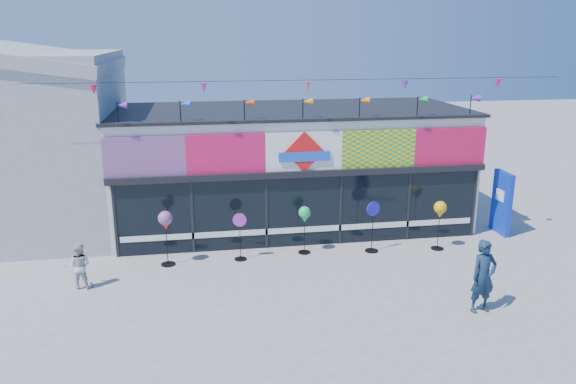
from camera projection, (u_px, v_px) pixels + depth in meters
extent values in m
plane|color=gray|center=(328.00, 291.00, 14.92)|extent=(80.00, 80.00, 0.00)
cube|color=white|center=(290.00, 167.00, 20.07)|extent=(12.00, 5.00, 4.00)
cube|color=black|center=(303.00, 211.00, 17.87)|extent=(11.60, 0.12, 2.30)
cube|color=black|center=(304.00, 173.00, 17.49)|extent=(12.00, 0.30, 0.20)
cube|color=white|center=(303.00, 229.00, 18.00)|extent=(11.40, 0.10, 0.18)
cube|color=black|center=(290.00, 110.00, 19.51)|extent=(12.20, 5.20, 0.10)
cube|color=black|center=(115.00, 221.00, 16.95)|extent=(0.08, 0.14, 2.30)
cube|color=black|center=(192.00, 217.00, 17.31)|extent=(0.08, 0.14, 2.30)
cube|color=black|center=(266.00, 213.00, 17.67)|extent=(0.08, 0.14, 2.30)
cube|color=black|center=(340.00, 209.00, 18.05)|extent=(0.08, 0.14, 2.30)
cube|color=black|center=(408.00, 206.00, 18.41)|extent=(0.08, 0.14, 2.30)
cube|color=black|center=(473.00, 203.00, 18.77)|extent=(0.08, 0.14, 2.30)
cube|color=red|center=(145.00, 157.00, 16.56)|extent=(2.40, 0.08, 1.20)
cube|color=#DC144F|center=(226.00, 154.00, 16.94)|extent=(2.40, 0.08, 1.20)
cube|color=white|center=(304.00, 151.00, 17.32)|extent=(2.40, 0.08, 1.20)
cube|color=yellow|center=(379.00, 149.00, 17.70)|extent=(2.40, 0.08, 1.20)
cube|color=#CE1343|center=(450.00, 146.00, 18.08)|extent=(2.40, 0.08, 1.20)
cube|color=red|center=(304.00, 152.00, 17.26)|extent=(1.27, 0.06, 1.27)
cube|color=blue|center=(304.00, 157.00, 17.28)|extent=(1.60, 0.05, 0.30)
cube|color=orange|center=(172.00, 223.00, 17.30)|extent=(0.78, 0.03, 0.78)
cube|color=yellow|center=(210.00, 214.00, 17.43)|extent=(0.92, 0.03, 0.92)
cube|color=#F451B7|center=(248.00, 201.00, 17.52)|extent=(0.78, 0.03, 0.78)
cube|color=#DC1445|center=(285.00, 217.00, 17.86)|extent=(0.92, 0.03, 0.92)
cube|color=green|center=(321.00, 204.00, 17.95)|extent=(0.78, 0.03, 0.78)
cube|color=#F55192|center=(357.00, 200.00, 18.11)|extent=(0.92, 0.03, 0.92)
cube|color=#188BD1|center=(391.00, 211.00, 18.41)|extent=(0.78, 0.03, 0.78)
cube|color=#FB480D|center=(425.00, 200.00, 18.51)|extent=(0.92, 0.03, 0.92)
cylinder|color=black|center=(118.00, 114.00, 16.33)|extent=(0.03, 0.03, 0.70)
cone|color=purple|center=(122.00, 105.00, 16.28)|extent=(0.30, 0.22, 0.22)
cylinder|color=black|center=(180.00, 113.00, 16.61)|extent=(0.03, 0.03, 0.70)
cone|color=blue|center=(185.00, 104.00, 16.57)|extent=(0.30, 0.22, 0.22)
cylinder|color=black|center=(244.00, 111.00, 16.91)|extent=(0.03, 0.03, 0.70)
cone|color=red|center=(249.00, 103.00, 16.87)|extent=(0.30, 0.22, 0.22)
cylinder|color=black|center=(303.00, 110.00, 17.20)|extent=(0.03, 0.03, 0.70)
cone|color=orange|center=(307.00, 102.00, 17.15)|extent=(0.30, 0.22, 0.22)
cylinder|color=black|center=(360.00, 109.00, 17.48)|extent=(0.03, 0.03, 0.70)
cone|color=orange|center=(364.00, 100.00, 17.44)|extent=(0.30, 0.22, 0.22)
cylinder|color=black|center=(417.00, 107.00, 17.78)|extent=(0.03, 0.03, 0.70)
cone|color=green|center=(422.00, 99.00, 17.74)|extent=(0.30, 0.22, 0.22)
cylinder|color=black|center=(470.00, 106.00, 18.06)|extent=(0.03, 0.03, 0.70)
cone|color=purple|center=(475.00, 98.00, 18.02)|extent=(0.30, 0.22, 0.22)
cylinder|color=black|center=(307.00, 80.00, 16.32)|extent=(16.00, 0.01, 0.01)
cone|color=#D7144D|center=(94.00, 90.00, 15.43)|extent=(0.20, 0.20, 0.28)
cone|color=#BE28BC|center=(204.00, 88.00, 15.90)|extent=(0.20, 0.20, 0.28)
cone|color=#DC496D|center=(307.00, 86.00, 16.37)|extent=(0.20, 0.20, 0.28)
cone|color=purple|center=(405.00, 85.00, 16.84)|extent=(0.20, 0.20, 0.28)
cone|color=#DE1456|center=(498.00, 83.00, 17.32)|extent=(0.20, 0.20, 0.28)
cube|color=#0B2DB2|center=(502.00, 203.00, 19.04)|extent=(0.16, 1.07, 2.15)
cube|color=white|center=(500.00, 195.00, 18.95)|extent=(0.04, 0.48, 0.38)
cylinder|color=black|center=(168.00, 264.00, 16.63)|extent=(0.42, 0.42, 0.03)
cylinder|color=black|center=(167.00, 242.00, 16.44)|extent=(0.03, 0.03, 1.37)
sphere|color=red|center=(165.00, 218.00, 16.24)|extent=(0.42, 0.42, 0.42)
cone|color=red|center=(166.00, 227.00, 16.31)|extent=(0.21, 0.21, 0.19)
cylinder|color=black|center=(241.00, 259.00, 17.02)|extent=(0.37, 0.37, 0.03)
cylinder|color=black|center=(240.00, 240.00, 16.85)|extent=(0.02, 0.02, 1.22)
cylinder|color=purple|center=(240.00, 220.00, 16.68)|extent=(0.41, 0.12, 0.41)
cylinder|color=black|center=(304.00, 252.00, 17.54)|extent=(0.38, 0.38, 0.03)
cylinder|color=black|center=(304.00, 233.00, 17.36)|extent=(0.02, 0.02, 1.25)
sphere|color=#1AAA5C|center=(305.00, 212.00, 17.18)|extent=(0.38, 0.38, 0.38)
cone|color=#1AAA5C|center=(305.00, 220.00, 17.25)|extent=(0.19, 0.19, 0.17)
cylinder|color=black|center=(371.00, 251.00, 17.66)|extent=(0.42, 0.42, 0.03)
cylinder|color=black|center=(372.00, 230.00, 17.47)|extent=(0.02, 0.02, 1.35)
cylinder|color=#1E17CA|center=(373.00, 209.00, 17.28)|extent=(0.45, 0.17, 0.46)
cylinder|color=black|center=(437.00, 248.00, 17.85)|extent=(0.40, 0.40, 0.03)
cylinder|color=black|center=(439.00, 229.00, 17.67)|extent=(0.02, 0.02, 1.30)
sphere|color=orange|center=(440.00, 207.00, 17.48)|extent=(0.40, 0.40, 0.40)
cone|color=orange|center=(440.00, 215.00, 17.55)|extent=(0.20, 0.20, 0.18)
imported|color=#142640|center=(483.00, 277.00, 13.61)|extent=(0.73, 0.53, 1.84)
imported|color=beige|center=(80.00, 266.00, 14.98)|extent=(0.67, 0.47, 1.26)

